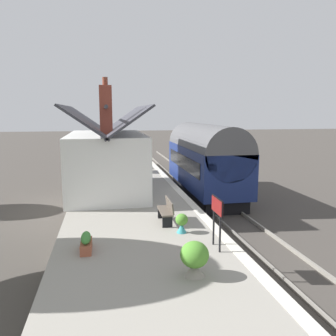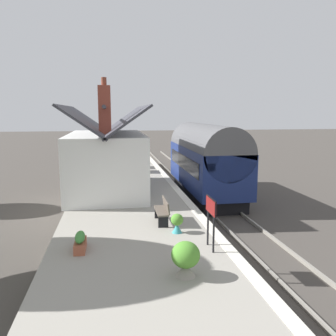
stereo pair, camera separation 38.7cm
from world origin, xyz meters
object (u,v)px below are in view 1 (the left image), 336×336
object	(u,v)px
planter_by_door	(194,258)
station_sign_board	(217,210)
planter_edge_near	(182,223)
bench_platform_end	(166,210)
station_building	(107,160)
bench_mid_platform	(132,157)
bench_by_lamp	(140,165)
bench_near_building	(136,161)
planter_bench_left	(86,242)
train	(205,160)

from	to	relation	value
planter_by_door	station_sign_board	distance (m)	2.09
planter_edge_near	bench_platform_end	bearing A→B (deg)	14.79
station_building	bench_platform_end	size ratio (longest dim) A/B	5.32
bench_mid_platform	bench_by_lamp	bearing A→B (deg)	-177.30
bench_by_lamp	bench_near_building	xyz separation A→B (m)	(1.96, 0.13, 0.00)
bench_platform_end	planter_bench_left	bearing A→B (deg)	127.81
bench_by_lamp	bench_platform_end	bearing A→B (deg)	178.92
bench_by_lamp	station_sign_board	world-z (taller)	station_sign_board
bench_by_lamp	bench_platform_end	distance (m)	11.20
train	bench_by_lamp	world-z (taller)	train
bench_mid_platform	station_sign_board	bearing A→B (deg)	-176.76
station_building	bench_platform_end	xyz separation A→B (m)	(-5.63, -2.08, -1.15)
station_building	bench_mid_platform	distance (m)	10.32
bench_by_lamp	planter_bench_left	bearing A→B (deg)	167.26
bench_platform_end	bench_by_lamp	bearing A→B (deg)	-1.08
station_building	planter_edge_near	size ratio (longest dim) A/B	11.24
bench_by_lamp	planter_by_door	bearing A→B (deg)	178.92
station_building	planter_bench_left	xyz separation A→B (m)	(-7.82, 0.74, -1.36)
bench_near_building	planter_by_door	size ratio (longest dim) A/B	1.57
bench_near_building	station_sign_board	distance (m)	15.91
station_building	bench_near_building	world-z (taller)	station_building
bench_by_lamp	planter_edge_near	distance (m)	12.37
train	planter_edge_near	bearing A→B (deg)	158.36
station_building	planter_bench_left	world-z (taller)	station_building
planter_edge_near	planter_bench_left	size ratio (longest dim) A/B	0.73
planter_by_door	planter_edge_near	bearing A→B (deg)	-7.10
bench_near_building	bench_platform_end	xyz separation A→B (m)	(-13.16, 0.08, 0.00)
planter_edge_near	station_sign_board	world-z (taller)	station_sign_board
bench_near_building	planter_edge_near	distance (m)	14.34
bench_by_lamp	bench_near_building	size ratio (longest dim) A/B	0.99
train	planter_edge_near	xyz separation A→B (m)	(-8.46, 3.36, -0.94)
planter_bench_left	bench_near_building	bearing A→B (deg)	-10.67
bench_platform_end	station_sign_board	xyz separation A→B (m)	(-2.70, -1.04, 0.71)
train	bench_platform_end	distance (m)	8.19
planter_edge_near	planter_by_door	bearing A→B (deg)	172.90
bench_by_lamp	bench_near_building	bearing A→B (deg)	3.92
bench_near_building	bench_platform_end	size ratio (longest dim) A/B	1.01
planter_bench_left	bench_by_lamp	bearing A→B (deg)	-12.74
bench_mid_platform	planter_edge_near	distance (m)	16.85
planter_edge_near	planter_bench_left	bearing A→B (deg)	107.89
train	bench_by_lamp	bearing A→B (deg)	41.43
station_building	station_sign_board	xyz separation A→B (m)	(-8.34, -3.11, -0.44)
planter_bench_left	station_building	bearing A→B (deg)	-5.41
train	planter_edge_near	size ratio (longest dim) A/B	13.24
bench_mid_platform	station_sign_board	xyz separation A→B (m)	(-18.37, -1.04, 0.71)
bench_mid_platform	bench_near_building	xyz separation A→B (m)	(-2.51, -0.08, 0.00)
train	bench_mid_platform	bearing A→B (deg)	23.61
planter_bench_left	station_sign_board	bearing A→B (deg)	-97.67
station_sign_board	bench_platform_end	bearing A→B (deg)	21.02
planter_edge_near	bench_by_lamp	bearing A→B (deg)	0.46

